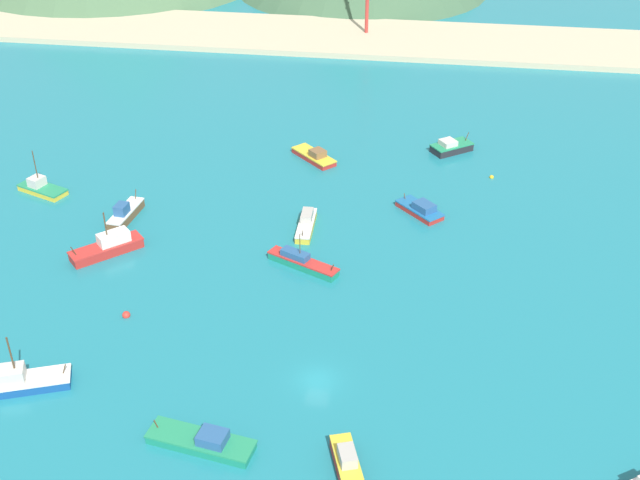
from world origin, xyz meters
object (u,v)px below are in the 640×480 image
(fishing_boat_1, at_px, (315,156))
(fishing_boat_8, at_px, (108,246))
(fishing_boat_9, at_px, (302,262))
(fishing_boat_13, at_px, (421,209))
(buoy_2, at_px, (126,315))
(fishing_boat_6, at_px, (306,224))
(fishing_boat_4, at_px, (125,213))
(fishing_boat_5, at_px, (21,381))
(fishing_boat_12, at_px, (349,472))
(fishing_boat_2, at_px, (451,147))
(buoy_0, at_px, (492,177))
(fishing_boat_11, at_px, (41,188))
(fishing_boat_3, at_px, (203,441))

(fishing_boat_1, height_order, fishing_boat_8, fishing_boat_8)
(fishing_boat_8, xyz_separation_m, fishing_boat_9, (25.75, 0.46, -0.30))
(fishing_boat_13, relative_size, buoy_2, 7.56)
(fishing_boat_6, height_order, fishing_boat_9, fishing_boat_9)
(fishing_boat_8, bearing_deg, fishing_boat_4, 95.68)
(fishing_boat_5, xyz_separation_m, buoy_2, (6.58, 13.33, -0.76))
(fishing_boat_4, relative_size, fishing_boat_5, 0.81)
(fishing_boat_9, distance_m, fishing_boat_13, 21.57)
(fishing_boat_12, bearing_deg, fishing_boat_4, 131.05)
(fishing_boat_2, relative_size, buoy_0, 10.84)
(buoy_0, bearing_deg, buoy_2, -136.40)
(fishing_boat_4, relative_size, fishing_boat_11, 0.98)
(fishing_boat_2, distance_m, fishing_boat_12, 71.24)
(fishing_boat_5, xyz_separation_m, fishing_boat_8, (-0.38, 26.12, 0.13))
(fishing_boat_2, height_order, fishing_boat_5, fishing_boat_5)
(fishing_boat_2, height_order, fishing_boat_12, fishing_boat_2)
(fishing_boat_8, xyz_separation_m, fishing_boat_12, (35.78, -33.32, -0.18))
(fishing_boat_2, height_order, fishing_boat_3, fishing_boat_2)
(fishing_boat_5, distance_m, fishing_boat_6, 43.57)
(fishing_boat_9, bearing_deg, fishing_boat_5, -133.67)
(fishing_boat_13, bearing_deg, fishing_boat_4, -169.58)
(fishing_boat_4, height_order, buoy_0, fishing_boat_4)
(fishing_boat_3, xyz_separation_m, fishing_boat_13, (18.93, 47.73, 0.04))
(fishing_boat_6, bearing_deg, fishing_boat_13, 22.45)
(fishing_boat_11, relative_size, buoy_0, 12.24)
(buoy_0, bearing_deg, fishing_boat_8, -150.32)
(fishing_boat_1, height_order, fishing_boat_12, fishing_boat_12)
(fishing_boat_3, xyz_separation_m, fishing_boat_5, (-21.02, 5.25, 0.25))
(fishing_boat_13, height_order, buoy_0, fishing_boat_13)
(fishing_boat_12, xyz_separation_m, fishing_boat_13, (4.54, 49.67, -0.17))
(fishing_boat_5, xyz_separation_m, fishing_boat_6, (24.44, 36.07, -0.15))
(fishing_boat_1, bearing_deg, fishing_boat_12, -78.56)
(fishing_boat_2, relative_size, fishing_boat_11, 0.89)
(fishing_boat_1, relative_size, fishing_boat_9, 0.82)
(fishing_boat_4, distance_m, fishing_boat_9, 27.89)
(fishing_boat_6, xyz_separation_m, buoy_2, (-17.86, -22.74, -0.61))
(fishing_boat_6, bearing_deg, buoy_2, -128.15)
(fishing_boat_8, relative_size, fishing_boat_12, 0.96)
(fishing_boat_9, distance_m, fishing_boat_11, 44.06)
(fishing_boat_3, relative_size, fishing_boat_12, 1.20)
(fishing_boat_5, height_order, fishing_boat_13, fishing_boat_5)
(fishing_boat_1, bearing_deg, fishing_boat_13, -40.08)
(fishing_boat_3, bearing_deg, fishing_boat_1, 88.77)
(fishing_boat_3, bearing_deg, fishing_boat_12, -7.70)
(fishing_boat_4, height_order, fishing_boat_5, fishing_boat_5)
(fishing_boat_13, height_order, buoy_2, fishing_boat_13)
(buoy_2, bearing_deg, fishing_boat_2, 53.25)
(fishing_boat_13, distance_m, buoy_0, 16.35)
(fishing_boat_5, relative_size, fishing_boat_9, 1.01)
(fishing_boat_5, relative_size, fishing_boat_6, 1.21)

